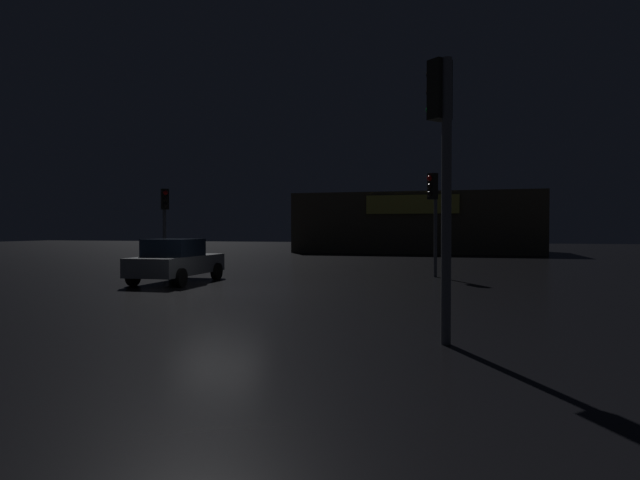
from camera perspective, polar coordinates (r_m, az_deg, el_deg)
ground_plane at (r=16.34m, az=-10.54°, el=-5.33°), size 120.00×120.00×0.00m
store_building at (r=44.97m, az=10.22°, el=1.74°), size 18.70×9.47×4.64m
traffic_signal_main at (r=9.02m, az=12.68°, el=9.42°), size 0.43×0.41×4.54m
traffic_signal_cross_left at (r=21.26m, az=11.79°, el=4.01°), size 0.41×0.43×3.97m
traffic_signal_cross_right at (r=25.08m, az=-15.96°, el=2.72°), size 0.41×0.43×3.62m
car_near at (r=19.31m, az=-14.81°, el=-2.13°), size 1.99×4.17×1.50m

